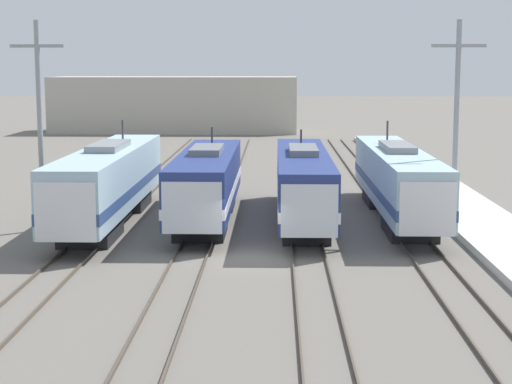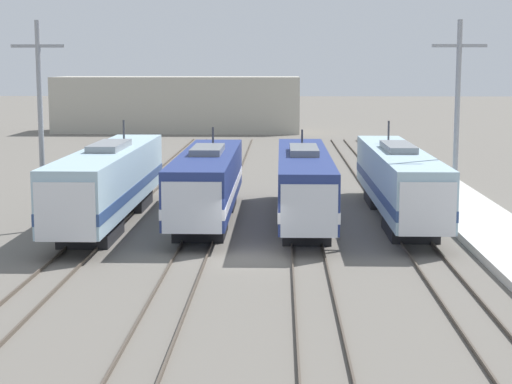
# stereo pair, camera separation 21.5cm
# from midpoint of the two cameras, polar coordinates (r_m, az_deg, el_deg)

# --- Properties ---
(ground_plane) EXTENTS (400.00, 400.00, 0.00)m
(ground_plane) POSITION_cam_midpoint_polar(r_m,az_deg,el_deg) (37.51, -0.58, -4.46)
(ground_plane) COLOR #666059
(rail_pair_far_left) EXTENTS (1.50, 120.00, 0.15)m
(rail_pair_far_left) POSITION_cam_midpoint_polar(r_m,az_deg,el_deg) (38.53, -12.24, -4.19)
(rail_pair_far_left) COLOR #4C4238
(rail_pair_far_left) RESTS_ON ground_plane
(rail_pair_center_left) EXTENTS (1.51, 120.00, 0.15)m
(rail_pair_center_left) POSITION_cam_midpoint_polar(r_m,az_deg,el_deg) (37.66, -4.53, -4.31)
(rail_pair_center_left) COLOR #4C4238
(rail_pair_center_left) RESTS_ON ground_plane
(rail_pair_center_right) EXTENTS (1.51, 120.00, 0.15)m
(rail_pair_center_right) POSITION_cam_midpoint_polar(r_m,az_deg,el_deg) (37.49, 3.39, -4.36)
(rail_pair_center_right) COLOR #4C4238
(rail_pair_center_right) RESTS_ON ground_plane
(rail_pair_far_right) EXTENTS (1.50, 120.00, 0.15)m
(rail_pair_far_right) POSITION_cam_midpoint_polar(r_m,az_deg,el_deg) (38.04, 11.24, -4.32)
(rail_pair_far_right) COLOR #4C4238
(rail_pair_far_right) RESTS_ON ground_plane
(locomotive_far_left) EXTENTS (2.89, 19.50, 5.24)m
(locomotive_far_left) POSITION_cam_midpoint_polar(r_m,az_deg,el_deg) (45.81, -10.01, 0.59)
(locomotive_far_left) COLOR #232326
(locomotive_far_left) RESTS_ON ground_plane
(locomotive_center_left) EXTENTS (2.95, 17.03, 4.84)m
(locomotive_center_left) POSITION_cam_midpoint_polar(r_m,az_deg,el_deg) (45.83, -3.46, 0.55)
(locomotive_center_left) COLOR black
(locomotive_center_left) RESTS_ON ground_plane
(locomotive_center_right) EXTENTS (2.74, 18.29, 4.69)m
(locomotive_center_right) POSITION_cam_midpoint_polar(r_m,az_deg,el_deg) (45.62, 3.03, 0.52)
(locomotive_center_right) COLOR black
(locomotive_center_right) RESTS_ON ground_plane
(locomotive_far_right) EXTENTS (2.74, 19.64, 5.11)m
(locomotive_far_right) POSITION_cam_midpoint_polar(r_m,az_deg,el_deg) (47.15, 9.30, 0.72)
(locomotive_far_right) COLOR #232326
(locomotive_far_right) RESTS_ON ground_plane
(catenary_tower_left) EXTENTS (2.68, 0.26, 10.60)m
(catenary_tower_left) POSITION_cam_midpoint_polar(r_m,az_deg,el_deg) (44.55, -14.35, 4.67)
(catenary_tower_left) COLOR gray
(catenary_tower_left) RESTS_ON ground_plane
(catenary_tower_right) EXTENTS (2.68, 0.26, 10.60)m
(catenary_tower_right) POSITION_cam_midpoint_polar(r_m,az_deg,el_deg) (43.81, 13.07, 4.66)
(catenary_tower_right) COLOR gray
(catenary_tower_right) RESTS_ON ground_plane
(depot_building) EXTENTS (30.66, 9.31, 6.96)m
(depot_building) POSITION_cam_midpoint_polar(r_m,az_deg,el_deg) (109.47, -5.47, 5.84)
(depot_building) COLOR #B2AD9E
(depot_building) RESTS_ON ground_plane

